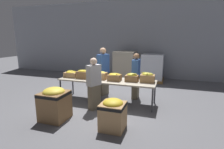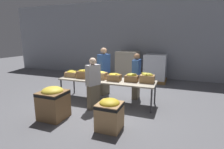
{
  "view_description": "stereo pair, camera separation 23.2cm",
  "coord_description": "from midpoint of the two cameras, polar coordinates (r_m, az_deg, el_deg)",
  "views": [
    {
      "loc": [
        1.9,
        -5.15,
        2.08
      ],
      "look_at": [
        0.13,
        0.14,
        0.9
      ],
      "focal_mm": 28.0,
      "sensor_mm": 36.0,
      "label": 1
    },
    {
      "loc": [
        2.12,
        -5.07,
        2.08
      ],
      "look_at": [
        0.13,
        0.14,
        0.9
      ],
      "focal_mm": 28.0,
      "sensor_mm": 36.0,
      "label": 2
    }
  ],
  "objects": [
    {
      "name": "wall_back",
      "position": [
        9.44,
        8.78,
        11.32
      ],
      "size": [
        16.0,
        0.08,
        4.0
      ],
      "color": "#9399A3",
      "rests_on": "ground_plane"
    },
    {
      "name": "banana_box_0",
      "position": [
        6.17,
        -11.82,
        0.29
      ],
      "size": [
        0.46,
        0.33,
        0.23
      ],
      "color": "tan",
      "rests_on": "sorting_table"
    },
    {
      "name": "sorting_table",
      "position": [
        5.66,
        -0.57,
        -2.09
      ],
      "size": [
        3.13,
        0.89,
        0.75
      ],
      "color": "#B2A893",
      "rests_on": "ground_plane"
    },
    {
      "name": "banana_box_1",
      "position": [
        5.88,
        -7.97,
        0.24
      ],
      "size": [
        0.46,
        0.27,
        0.3
      ],
      "color": "olive",
      "rests_on": "sorting_table"
    },
    {
      "name": "ground_plane",
      "position": [
        5.87,
        -0.56,
        -8.82
      ],
      "size": [
        30.0,
        30.0,
        0.0
      ],
      "primitive_type": "plane",
      "color": "slate"
    },
    {
      "name": "donation_bin_1",
      "position": [
        4.09,
        0.86,
        -12.51
      ],
      "size": [
        0.55,
        0.55,
        0.73
      ],
      "color": "tan",
      "rests_on": "ground_plane"
    },
    {
      "name": "volunteer_1",
      "position": [
        5.12,
        -4.87,
        -3.08
      ],
      "size": [
        0.36,
        0.46,
        1.52
      ],
      "rotation": [
        0.0,
        0.0,
        1.14
      ],
      "color": "#6B604C",
      "rests_on": "ground_plane"
    },
    {
      "name": "volunteer_2",
      "position": [
        6.03,
        9.02,
        -0.65
      ],
      "size": [
        0.23,
        0.43,
        1.57
      ],
      "rotation": [
        0.0,
        0.0,
        -1.61
      ],
      "color": "#6B604C",
      "rests_on": "ground_plane"
    },
    {
      "name": "pallet_stack_0",
      "position": [
        8.63,
        14.64,
        1.97
      ],
      "size": [
        1.08,
        1.08,
        1.31
      ],
      "color": "olive",
      "rests_on": "ground_plane"
    },
    {
      "name": "banana_box_2",
      "position": [
        5.73,
        -2.88,
        -0.11
      ],
      "size": [
        0.46,
        0.3,
        0.27
      ],
      "color": "tan",
      "rests_on": "sorting_table"
    },
    {
      "name": "banana_box_4",
      "position": [
        5.43,
        7.61,
        -0.97
      ],
      "size": [
        0.39,
        0.28,
        0.27
      ],
      "color": "olive",
      "rests_on": "sorting_table"
    },
    {
      "name": "pallet_stack_1",
      "position": [
        8.8,
        5.91,
        2.85
      ],
      "size": [
        1.11,
        1.11,
        1.42
      ],
      "color": "olive",
      "rests_on": "ground_plane"
    },
    {
      "name": "volunteer_0",
      "position": [
        6.37,
        -1.6,
        0.91
      ],
      "size": [
        0.36,
        0.51,
        1.73
      ],
      "rotation": [
        0.0,
        0.0,
        -1.88
      ],
      "color": "#6B604C",
      "rests_on": "ground_plane"
    },
    {
      "name": "banana_box_3",
      "position": [
        5.49,
        1.98,
        -0.74
      ],
      "size": [
        0.4,
        0.32,
        0.25
      ],
      "color": "olive",
      "rests_on": "sorting_table"
    },
    {
      "name": "donation_bin_0",
      "position": [
        4.79,
        -17.32,
        -8.49
      ],
      "size": [
        0.65,
        0.65,
        0.85
      ],
      "color": "olive",
      "rests_on": "ground_plane"
    },
    {
      "name": "banana_box_5",
      "position": [
        5.38,
        12.65,
        -1.03
      ],
      "size": [
        0.42,
        0.29,
        0.31
      ],
      "color": "#A37A4C",
      "rests_on": "sorting_table"
    }
  ]
}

